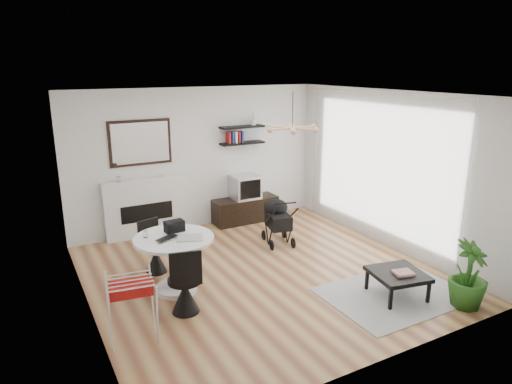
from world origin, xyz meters
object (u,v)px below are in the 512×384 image
crt_tv (245,187)px  potted_plant (469,275)px  coffee_table (398,275)px  stroller (277,223)px  drying_rack (132,310)px  fireplace (145,201)px  tv_console (245,210)px  dining_table (175,256)px

crt_tv → potted_plant: bearing=-77.2°
crt_tv → coffee_table: (0.39, -3.78, -0.41)m
stroller → coffee_table: bearing=-67.3°
crt_tv → drying_rack: size_ratio=0.67×
crt_tv → potted_plant: (1.00, -4.41, -0.28)m
fireplace → tv_console: fireplace is taller
stroller → potted_plant: (1.02, -3.13, 0.08)m
dining_table → potted_plant: (3.22, -2.26, -0.08)m
drying_rack → stroller: stroller is taller
crt_tv → dining_table: bearing=-135.9°
stroller → drying_rack: bearing=-135.3°
crt_tv → dining_table: 3.10m
coffee_table → potted_plant: potted_plant is taller
stroller → potted_plant: size_ratio=0.97×
tv_console → dining_table: (-2.22, -2.16, 0.29)m
dining_table → drying_rack: size_ratio=1.38×
coffee_table → crt_tv: bearing=95.9°
tv_console → drying_rack: 4.40m
dining_table → stroller: bearing=21.5°
coffee_table → potted_plant: 0.89m
coffee_table → tv_console: bearing=95.9°
crt_tv → drying_rack: (-3.06, -3.14, -0.31)m
tv_console → drying_rack: bearing=-134.2°
coffee_table → stroller: bearing=99.4°
crt_tv → drying_rack: 4.40m
fireplace → tv_console: 2.04m
stroller → potted_plant: potted_plant is taller
fireplace → stroller: fireplace is taller
drying_rack → stroller: 3.57m
crt_tv → coffee_table: size_ratio=0.67×
fireplace → stroller: (1.96, -1.46, -0.31)m
crt_tv → stroller: size_ratio=0.61×
potted_plant → tv_console: bearing=102.8°
dining_table → potted_plant: bearing=-35.0°
drying_rack → coffee_table: bearing=-2.0°
crt_tv → drying_rack: crt_tv is taller
stroller → coffee_table: stroller is taller
crt_tv → stroller: 1.34m
fireplace → dining_table: bearing=-95.8°
fireplace → coffee_table: (2.38, -3.95, -0.36)m
tv_console → fireplace: bearing=175.3°
dining_table → coffee_table: (2.61, -1.63, -0.21)m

